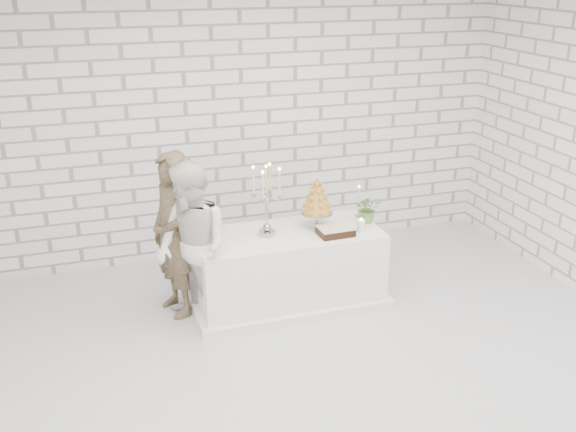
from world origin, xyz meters
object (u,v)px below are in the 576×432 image
object	(u,v)px
bride	(192,248)
candelabra	(267,201)
cake_table	(288,268)
groom	(173,235)
croquembouche	(317,203)

from	to	relation	value
bride	candelabra	world-z (taller)	bride
cake_table	groom	world-z (taller)	groom
cake_table	croquembouche	world-z (taller)	croquembouche
bride	croquembouche	distance (m)	1.31
groom	candelabra	distance (m)	0.93
croquembouche	cake_table	bearing A→B (deg)	-169.75
bride	croquembouche	bearing A→B (deg)	81.66
candelabra	croquembouche	xyz separation A→B (m)	(0.52, 0.04, -0.10)
bride	cake_table	bearing A→B (deg)	81.55
groom	bride	world-z (taller)	groom
groom	croquembouche	world-z (taller)	groom
bride	croquembouche	world-z (taller)	bride
cake_table	candelabra	distance (m)	0.76
groom	croquembouche	bearing A→B (deg)	66.97
groom	bride	size ratio (longest dim) A/B	1.02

